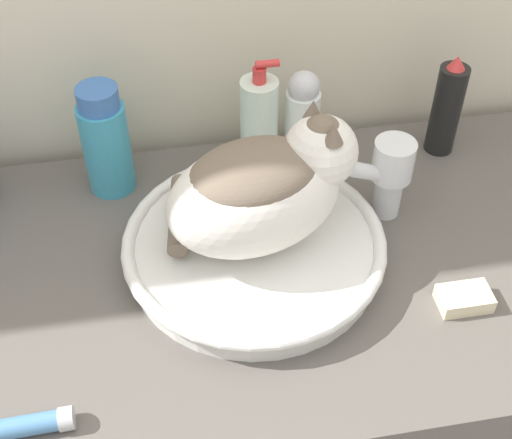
# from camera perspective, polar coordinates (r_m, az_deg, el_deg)

# --- Properties ---
(vanity_counter) EXTENTS (1.26, 0.60, 0.88)m
(vanity_counter) POSITION_cam_1_polar(r_m,az_deg,el_deg) (1.42, 1.44, -15.48)
(vanity_counter) COLOR #56514C
(vanity_counter) RESTS_ON ground_plane
(sink_basin) EXTENTS (0.39, 0.39, 0.05)m
(sink_basin) POSITION_cam_1_polar(r_m,az_deg,el_deg) (1.05, -0.15, -2.23)
(sink_basin) COLOR silver
(sink_basin) RESTS_ON vanity_counter
(cat) EXTENTS (0.29, 0.24, 0.19)m
(cat) POSITION_cam_1_polar(r_m,az_deg,el_deg) (0.97, 0.51, 2.63)
(cat) COLOR silver
(cat) RESTS_ON sink_basin
(faucet) EXTENTS (0.13, 0.07, 0.14)m
(faucet) POSITION_cam_1_polar(r_m,az_deg,el_deg) (1.10, 10.53, 3.71)
(faucet) COLOR silver
(faucet) RESTS_ON vanity_counter
(hairspray_can_black) EXTENTS (0.05, 0.05, 0.18)m
(hairspray_can_black) POSITION_cam_1_polar(r_m,az_deg,el_deg) (1.25, 15.01, 8.62)
(hairspray_can_black) COLOR black
(hairspray_can_black) RESTS_ON vanity_counter
(lotion_bottle_white) EXTENTS (0.06, 0.06, 0.18)m
(lotion_bottle_white) POSITION_cam_1_polar(r_m,az_deg,el_deg) (1.18, 3.71, 7.89)
(lotion_bottle_white) COLOR silver
(lotion_bottle_white) RESTS_ON vanity_counter
(soap_pump_bottle) EXTENTS (0.06, 0.06, 0.21)m
(soap_pump_bottle) POSITION_cam_1_polar(r_m,az_deg,el_deg) (1.16, 0.26, 7.49)
(soap_pump_bottle) COLOR silver
(soap_pump_bottle) RESTS_ON vanity_counter
(mouthwash_bottle) EXTENTS (0.08, 0.08, 0.19)m
(mouthwash_bottle) POSITION_cam_1_polar(r_m,az_deg,el_deg) (1.15, -11.94, 6.13)
(mouthwash_bottle) COLOR teal
(mouthwash_bottle) RESTS_ON vanity_counter
(cream_tube) EXTENTS (0.15, 0.03, 0.03)m
(cream_tube) POSITION_cam_1_polar(r_m,az_deg,el_deg) (0.93, -18.76, -15.50)
(cream_tube) COLOR #4C7FB2
(cream_tube) RESTS_ON vanity_counter
(soap_bar) EXTENTS (0.07, 0.05, 0.02)m
(soap_bar) POSITION_cam_1_polar(r_m,az_deg,el_deg) (1.04, 16.33, -6.10)
(soap_bar) COLOR beige
(soap_bar) RESTS_ON vanity_counter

